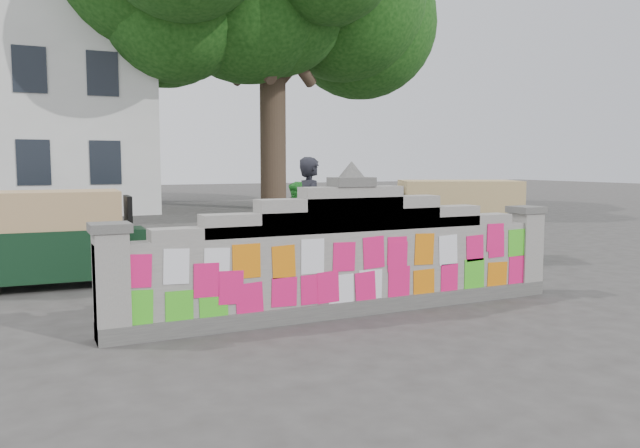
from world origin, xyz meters
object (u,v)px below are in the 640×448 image
(pedestrian, at_px, (300,226))
(rickshaw_right, at_px, (454,219))
(rickshaw_left, at_px, (54,237))
(cyclist_bike, at_px, (311,251))
(cyclist_rider, at_px, (311,229))

(pedestrian, distance_m, rickshaw_right, 3.33)
(pedestrian, distance_m, rickshaw_left, 4.23)
(cyclist_bike, height_order, cyclist_rider, cyclist_rider)
(rickshaw_left, distance_m, rickshaw_right, 7.56)
(cyclist_bike, distance_m, cyclist_rider, 0.38)
(rickshaw_left, bearing_deg, pedestrian, -1.07)
(rickshaw_left, xyz_separation_m, rickshaw_right, (7.53, -0.64, 0.05))
(cyclist_rider, relative_size, rickshaw_left, 0.65)
(cyclist_bike, height_order, rickshaw_left, rickshaw_left)
(pedestrian, bearing_deg, cyclist_rider, -54.35)
(pedestrian, xyz_separation_m, rickshaw_left, (-4.22, 0.29, -0.02))
(rickshaw_left, bearing_deg, cyclist_rider, -21.10)
(cyclist_rider, bearing_deg, cyclist_bike, -83.07)
(cyclist_rider, xyz_separation_m, rickshaw_right, (3.73, 1.06, -0.07))
(cyclist_rider, bearing_deg, pedestrian, -9.65)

